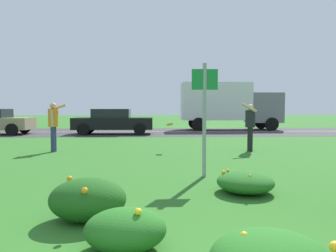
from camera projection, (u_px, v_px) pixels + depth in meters
ground_plane at (155, 152)px, 11.33m from camera, size 120.00×120.00×0.00m
highway_strip at (155, 132)px, 21.13m from camera, size 120.00×7.75×0.01m
highway_center_stripe at (155, 132)px, 21.13m from camera, size 120.00×0.16×0.00m
daylily_clump_mid_center at (245, 182)px, 5.93m from camera, size 1.00×1.07×0.41m
daylily_clump_front_left at (88, 199)px, 4.45m from camera, size 1.02×0.87×0.57m
daylily_clump_mid_left at (125, 229)px, 3.52m from camera, size 0.87×0.74×0.48m
sign_post_near_path at (204, 108)px, 7.23m from camera, size 0.56×0.10×2.46m
person_thrower_orange_shirt at (53, 122)px, 11.42m from camera, size 0.58×0.49×1.68m
person_catcher_dark_shirt at (250, 123)px, 11.60m from camera, size 0.54×0.49×1.68m
frisbee_orange at (170, 124)px, 11.54m from camera, size 0.25×0.24×0.13m
car_black_center_right at (113, 121)px, 19.25m from camera, size 4.50×2.00×1.45m
box_truck_gray at (228, 104)px, 22.97m from camera, size 6.70×2.46×3.20m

